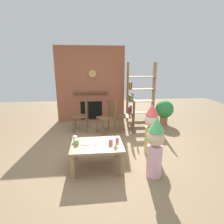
% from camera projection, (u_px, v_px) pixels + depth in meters
% --- Properties ---
extents(ground_plane, '(12.00, 12.00, 0.00)m').
position_uv_depth(ground_plane, '(107.00, 156.00, 3.77)').
color(ground_plane, '#846B4C').
extents(brick_fireplace_feature, '(2.20, 0.28, 2.40)m').
position_uv_depth(brick_fireplace_feature, '(91.00, 85.00, 5.93)').
color(brick_fireplace_feature, '#935138').
rests_on(brick_fireplace_feature, ground_plane).
extents(bookshelf, '(0.90, 0.28, 1.90)m').
position_uv_depth(bookshelf, '(139.00, 94.00, 5.99)').
color(bookshelf, '#9E7A51').
rests_on(bookshelf, ground_plane).
extents(coffee_table, '(0.92, 0.72, 0.45)m').
position_uv_depth(coffee_table, '(97.00, 148.00, 3.29)').
color(coffee_table, '#9E7A51').
rests_on(coffee_table, ground_plane).
extents(paper_cup_near_left, '(0.07, 0.07, 0.11)m').
position_uv_depth(paper_cup_near_left, '(75.00, 139.00, 3.35)').
color(paper_cup_near_left, silver).
rests_on(paper_cup_near_left, coffee_table).
extents(paper_cup_near_right, '(0.08, 0.08, 0.09)m').
position_uv_depth(paper_cup_near_right, '(77.00, 142.00, 3.25)').
color(paper_cup_near_right, '#8CD18C').
rests_on(paper_cup_near_right, coffee_table).
extents(paper_cup_center, '(0.06, 0.06, 0.09)m').
position_uv_depth(paper_cup_center, '(117.00, 140.00, 3.35)').
color(paper_cup_center, '#E5666B').
rests_on(paper_cup_center, coffee_table).
extents(paper_cup_far_left, '(0.08, 0.08, 0.10)m').
position_uv_depth(paper_cup_far_left, '(111.00, 141.00, 3.26)').
color(paper_cup_far_left, '#E5666B').
rests_on(paper_cup_far_left, coffee_table).
extents(paper_plate_front, '(0.20, 0.20, 0.01)m').
position_uv_depth(paper_plate_front, '(98.00, 143.00, 3.28)').
color(paper_plate_front, white).
rests_on(paper_plate_front, coffee_table).
extents(paper_plate_rear, '(0.19, 0.19, 0.01)m').
position_uv_depth(paper_plate_rear, '(86.00, 143.00, 3.30)').
color(paper_plate_rear, white).
rests_on(paper_plate_rear, coffee_table).
extents(birthday_cake_slice, '(0.10, 0.10, 0.09)m').
position_uv_depth(birthday_cake_slice, '(116.00, 146.00, 3.09)').
color(birthday_cake_slice, '#EAC68C').
rests_on(birthday_cake_slice, coffee_table).
extents(table_fork, '(0.10, 0.13, 0.01)m').
position_uv_depth(table_fork, '(105.00, 138.00, 3.54)').
color(table_fork, silver).
rests_on(table_fork, coffee_table).
extents(child_with_cone_hat, '(0.29, 0.29, 1.04)m').
position_uv_depth(child_with_cone_hat, '(155.00, 146.00, 2.96)').
color(child_with_cone_hat, '#EAB2C6').
rests_on(child_with_cone_hat, ground_plane).
extents(child_in_pink, '(0.30, 0.30, 1.07)m').
position_uv_depth(child_in_pink, '(151.00, 127.00, 3.79)').
color(child_in_pink, '#E0CC66').
rests_on(child_in_pink, ground_plane).
extents(dining_chair_left, '(0.43, 0.43, 0.90)m').
position_uv_depth(dining_chair_left, '(84.00, 114.00, 5.05)').
color(dining_chair_left, brown).
rests_on(dining_chair_left, ground_plane).
extents(dining_chair_middle, '(0.53, 0.53, 0.90)m').
position_uv_depth(dining_chair_middle, '(109.00, 115.00, 4.93)').
color(dining_chair_middle, brown).
rests_on(dining_chair_middle, ground_plane).
extents(dining_chair_right, '(0.45, 0.45, 0.90)m').
position_uv_depth(dining_chair_right, '(130.00, 114.00, 5.04)').
color(dining_chair_right, brown).
rests_on(dining_chair_right, ground_plane).
extents(potted_plant_tall, '(0.56, 0.56, 0.76)m').
position_uv_depth(potted_plant_tall, '(164.00, 110.00, 5.67)').
color(potted_plant_tall, '#9E5B42').
rests_on(potted_plant_tall, ground_plane).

